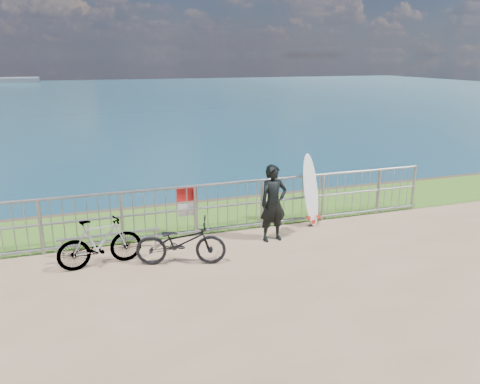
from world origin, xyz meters
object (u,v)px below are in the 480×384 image
object	(u,v)px
surfboard	(311,193)
bicycle_far	(100,242)
bicycle_near	(181,242)
surfer	(273,203)

from	to	relation	value
surfboard	bicycle_far	distance (m)	4.65
surfboard	bicycle_far	size ratio (longest dim) A/B	1.08
bicycle_near	bicycle_far	xyz separation A→B (m)	(-1.40, 0.40, 0.02)
surfboard	surfer	bearing A→B (deg)	-153.41
surfboard	bicycle_far	world-z (taller)	surfboard
surfboard	bicycle_far	bearing A→B (deg)	-171.08
surfer	bicycle_far	distance (m)	3.45
surfer	bicycle_far	world-z (taller)	surfer
surfer	bicycle_near	world-z (taller)	surfer
surfboard	bicycle_near	xyz separation A→B (m)	(-3.18, -1.12, -0.32)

